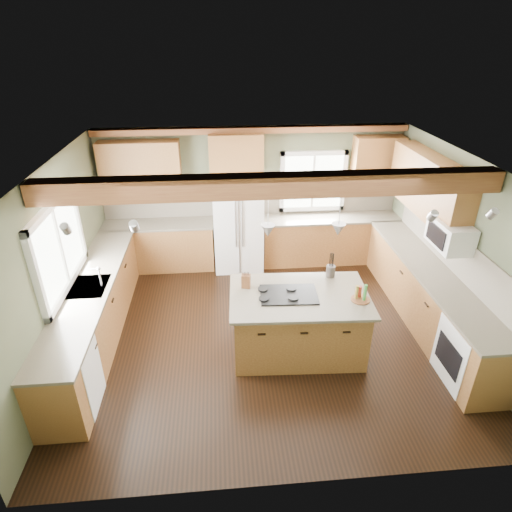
{
  "coord_description": "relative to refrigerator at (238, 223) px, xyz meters",
  "views": [
    {
      "loc": [
        -0.62,
        -5.22,
        4.09
      ],
      "look_at": [
        -0.13,
        0.3,
        1.15
      ],
      "focal_mm": 30.0,
      "sensor_mm": 36.0,
      "label": 1
    }
  ],
  "objects": [
    {
      "name": "floor",
      "position": [
        0.3,
        -2.12,
        -0.9
      ],
      "size": [
        5.6,
        5.6,
        0.0
      ],
      "primitive_type": "plane",
      "color": "black",
      "rests_on": "ground"
    },
    {
      "name": "ceiling",
      "position": [
        0.3,
        -2.12,
        1.7
      ],
      "size": [
        5.6,
        5.6,
        0.0
      ],
      "primitive_type": "plane",
      "rotation": [
        3.14,
        0.0,
        0.0
      ],
      "color": "silver",
      "rests_on": "wall_back"
    },
    {
      "name": "wall_back",
      "position": [
        0.3,
        0.38,
        0.4
      ],
      "size": [
        5.6,
        0.0,
        5.6
      ],
      "primitive_type": "plane",
      "rotation": [
        1.57,
        0.0,
        0.0
      ],
      "color": "#454D37",
      "rests_on": "ground"
    },
    {
      "name": "wall_left",
      "position": [
        -2.5,
        -2.12,
        0.4
      ],
      "size": [
        0.0,
        5.0,
        5.0
      ],
      "primitive_type": "plane",
      "rotation": [
        1.57,
        0.0,
        1.57
      ],
      "color": "#454D37",
      "rests_on": "ground"
    },
    {
      "name": "wall_right",
      "position": [
        3.1,
        -2.12,
        0.4
      ],
      "size": [
        0.0,
        5.0,
        5.0
      ],
      "primitive_type": "plane",
      "rotation": [
        1.57,
        0.0,
        -1.57
      ],
      "color": "#454D37",
      "rests_on": "ground"
    },
    {
      "name": "ceiling_beam",
      "position": [
        0.3,
        -2.55,
        1.57
      ],
      "size": [
        5.55,
        0.26,
        0.26
      ],
      "primitive_type": "cube",
      "color": "#5E2D1A",
      "rests_on": "ceiling"
    },
    {
      "name": "soffit_trim",
      "position": [
        0.3,
        0.28,
        1.64
      ],
      "size": [
        5.55,
        0.2,
        0.1
      ],
      "primitive_type": "cube",
      "color": "#5E2D1A",
      "rests_on": "ceiling"
    },
    {
      "name": "backsplash_back",
      "position": [
        0.3,
        0.36,
        0.31
      ],
      "size": [
        5.58,
        0.03,
        0.58
      ],
      "primitive_type": "cube",
      "color": "brown",
      "rests_on": "wall_back"
    },
    {
      "name": "backsplash_right",
      "position": [
        3.08,
        -2.07,
        0.31
      ],
      "size": [
        0.03,
        3.7,
        0.58
      ],
      "primitive_type": "cube",
      "color": "brown",
      "rests_on": "wall_right"
    },
    {
      "name": "base_cab_back_left",
      "position": [
        -1.49,
        0.08,
        -0.46
      ],
      "size": [
        2.02,
        0.6,
        0.88
      ],
      "primitive_type": "cube",
      "color": "brown",
      "rests_on": "floor"
    },
    {
      "name": "counter_back_left",
      "position": [
        -1.49,
        0.08,
        0.0
      ],
      "size": [
        2.06,
        0.64,
        0.04
      ],
      "primitive_type": "cube",
      "color": "#443D32",
      "rests_on": "base_cab_back_left"
    },
    {
      "name": "base_cab_back_right",
      "position": [
        1.79,
        0.08,
        -0.46
      ],
      "size": [
        2.62,
        0.6,
        0.88
      ],
      "primitive_type": "cube",
      "color": "brown",
      "rests_on": "floor"
    },
    {
      "name": "counter_back_right",
      "position": [
        1.79,
        0.08,
        0.0
      ],
      "size": [
        2.66,
        0.64,
        0.04
      ],
      "primitive_type": "cube",
      "color": "#443D32",
      "rests_on": "base_cab_back_right"
    },
    {
      "name": "base_cab_left",
      "position": [
        -2.2,
        -2.07,
        -0.46
      ],
      "size": [
        0.6,
        3.7,
        0.88
      ],
      "primitive_type": "cube",
      "color": "brown",
      "rests_on": "floor"
    },
    {
      "name": "counter_left",
      "position": [
        -2.2,
        -2.07,
        0.0
      ],
      "size": [
        0.64,
        3.74,
        0.04
      ],
      "primitive_type": "cube",
      "color": "#443D32",
      "rests_on": "base_cab_left"
    },
    {
      "name": "base_cab_right",
      "position": [
        2.8,
        -2.07,
        -0.46
      ],
      "size": [
        0.6,
        3.7,
        0.88
      ],
      "primitive_type": "cube",
      "color": "brown",
      "rests_on": "floor"
    },
    {
      "name": "counter_right",
      "position": [
        2.8,
        -2.07,
        0.0
      ],
      "size": [
        0.64,
        3.74,
        0.04
      ],
      "primitive_type": "cube",
      "color": "#443D32",
      "rests_on": "base_cab_right"
    },
    {
      "name": "upper_cab_back_left",
      "position": [
        -1.69,
        0.21,
        1.05
      ],
      "size": [
        1.4,
        0.35,
        0.9
      ],
      "primitive_type": "cube",
      "color": "brown",
      "rests_on": "wall_back"
    },
    {
      "name": "upper_cab_over_fridge",
      "position": [
        -0.0,
        0.21,
        1.25
      ],
      "size": [
        0.96,
        0.35,
        0.7
      ],
      "primitive_type": "cube",
      "color": "brown",
      "rests_on": "wall_back"
    },
    {
      "name": "upper_cab_right",
      "position": [
        2.92,
        -1.22,
        1.05
      ],
      "size": [
        0.35,
        2.2,
        0.9
      ],
      "primitive_type": "cube",
      "color": "brown",
      "rests_on": "wall_right"
    },
    {
      "name": "upper_cab_back_corner",
      "position": [
        2.6,
        0.21,
        1.05
      ],
      "size": [
        0.9,
        0.35,
        0.9
      ],
      "primitive_type": "cube",
      "color": "brown",
      "rests_on": "wall_back"
    },
    {
      "name": "window_left",
      "position": [
        -2.48,
        -2.07,
        0.65
      ],
      "size": [
        0.04,
        1.6,
        1.05
      ],
      "primitive_type": "cube",
      "color": "white",
      "rests_on": "wall_left"
    },
    {
      "name": "window_back",
      "position": [
        1.45,
        0.36,
        0.65
      ],
      "size": [
        1.1,
        0.04,
        1.0
      ],
      "primitive_type": "cube",
      "color": "white",
      "rests_on": "wall_back"
    },
    {
      "name": "sink",
      "position": [
        -2.2,
        -2.07,
        0.01
      ],
      "size": [
        0.5,
        0.65,
        0.03
      ],
      "primitive_type": "cube",
      "color": "#262628",
      "rests_on": "counter_left"
    },
    {
      "name": "faucet",
      "position": [
        -2.02,
        -2.07,
        0.15
      ],
      "size": [
        0.02,
        0.02,
        0.28
      ],
      "primitive_type": "cylinder",
      "color": "#B2B2B7",
      "rests_on": "sink"
    },
    {
      "name": "dishwasher",
      "position": [
        -2.19,
        -3.37,
        -0.47
      ],
      "size": [
        0.6,
        0.6,
        0.84
      ],
      "primitive_type": "cube",
      "color": "white",
      "rests_on": "floor"
    },
    {
      "name": "oven",
      "position": [
        2.79,
        -3.37,
        -0.47
      ],
      "size": [
        0.6,
        0.72,
        0.84
      ],
      "primitive_type": "cube",
      "color": "white",
      "rests_on": "floor"
    },
    {
      "name": "microwave",
      "position": [
        2.88,
        -2.17,
        0.65
      ],
      "size": [
        0.4,
        0.7,
        0.38
      ],
      "primitive_type": "cube",
      "color": "white",
      "rests_on": "wall_right"
    },
    {
      "name": "pendant_left",
      "position": [
        0.26,
        -2.53,
        0.98
      ],
      "size": [
        0.18,
        0.18,
        0.16
      ],
      "primitive_type": "cone",
      "rotation": [
        3.14,
        0.0,
        0.0
      ],
      "color": "#B2B2B7",
      "rests_on": "ceiling"
    },
    {
      "name": "pendant_right",
      "position": [
        1.14,
        -2.57,
        0.98
      ],
      "size": [
        0.18,
        0.18,
        0.16
      ],
      "primitive_type": "cone",
      "rotation": [
        3.14,
        0.0,
        0.0
      ],
      "color": "#B2B2B7",
      "rests_on": "ceiling"
    },
    {
      "name": "refrigerator",
      "position": [
        0.0,
        0.0,
        0.0
      ],
      "size": [
        0.9,
        0.74,
        1.8
      ],
      "primitive_type": "cube",
      "color": "white",
      "rests_on": "floor"
    },
    {
      "name": "island",
      "position": [
        0.7,
        -2.55,
        -0.46
      ],
      "size": [
        1.81,
        1.16,
        0.88
      ],
      "primitive_type": "cube",
      "rotation": [
        0.0,
        0.0,
        -0.05
      ],
      "color": "olive",
      "rests_on": "floor"
    },
    {
      "name": "island_top",
      "position": [
        0.7,
        -2.55,
        0.0
      ],
      "size": [
        1.94,
        1.29,
        0.04
      ],
      "primitive_type": "cube",
      "rotation": [
        0.0,
        0.0,
        -0.05
      ],
      "color": "#443D32",
      "rests_on": "island"
    },
    {
      "name": "cooktop",
      "position": [
        0.55,
        -2.54,
        0.03
      ],
      "size": [
        0.79,
        0.55,
        0.02
      ],
      "primitive_type": "cube",
      "rotation": [
        0.0,
        0.0,
        -0.05
      ],
      "color": "black",
      "rests_on": "island_top"
    },
    {
      "name": "knife_block",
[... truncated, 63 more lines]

